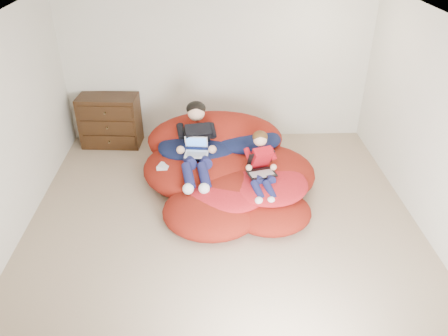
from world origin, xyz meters
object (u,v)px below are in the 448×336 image
Objects in this scene: older_boy at (196,141)px; laptop_black at (261,167)px; younger_boy at (261,162)px; dresser at (110,121)px; laptop_white at (196,149)px; beanbag_pile at (226,169)px.

laptop_black is (0.86, -0.49, -0.15)m from older_boy.
older_boy reaches higher than younger_boy.
older_boy is at bearing -41.37° from dresser.
older_boy reaches higher than laptop_white.
dresser is at bearing 136.25° from laptop_white.
beanbag_pile is at bearing 135.60° from laptop_black.
dresser reaches higher than beanbag_pile.
laptop_black is at bearing -37.39° from dresser.
older_boy is 0.98m from younger_boy.
older_boy is 3.78× the size of laptop_white.
younger_boy is 2.03× the size of laptop_black.
dresser is 2.31m from beanbag_pile.
laptop_black is (2.32, -1.77, 0.13)m from dresser.
beanbag_pile is 7.16× the size of laptop_white.
older_boy is at bearing 173.09° from beanbag_pile.
dresser is 2.04m from laptop_white.
laptop_white is at bearing 156.49° from laptop_black.
dresser is at bearing 138.63° from older_boy.
beanbag_pile is (1.88, -1.34, -0.16)m from dresser.
beanbag_pile is 0.68m from laptop_black.
beanbag_pile is at bearing 8.51° from laptop_white.
laptop_black is (0.86, -0.37, -0.08)m from laptop_white.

